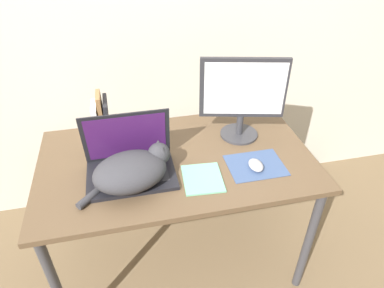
# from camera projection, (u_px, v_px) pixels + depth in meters

# --- Properties ---
(wall_back) EXTENTS (8.00, 0.05, 2.60)m
(wall_back) POSITION_uv_depth(u_px,v_px,m) (152.00, 9.00, 1.88)
(wall_back) COLOR beige
(wall_back) RESTS_ON ground_plane
(desk) EXTENTS (1.33, 0.76, 0.76)m
(desk) POSITION_uv_depth(u_px,v_px,m) (177.00, 170.00, 1.72)
(desk) COLOR brown
(desk) RESTS_ON ground_plane
(laptop) EXTENTS (0.40, 0.27, 0.28)m
(laptop) POSITION_uv_depth(u_px,v_px,m) (130.00, 163.00, 1.55)
(laptop) COLOR black
(laptop) RESTS_ON desk
(cat) EXTENTS (0.42, 0.30, 0.16)m
(cat) POSITION_uv_depth(u_px,v_px,m) (132.00, 170.00, 1.48)
(cat) COLOR #333338
(cat) RESTS_ON desk
(external_monitor) EXTENTS (0.42, 0.20, 0.43)m
(external_monitor) POSITION_uv_depth(u_px,v_px,m) (243.00, 96.00, 1.70)
(external_monitor) COLOR #333338
(external_monitor) RESTS_ON desk
(mousepad) EXTENTS (0.26, 0.21, 0.00)m
(mousepad) POSITION_uv_depth(u_px,v_px,m) (256.00, 165.00, 1.62)
(mousepad) COLOR #384C75
(mousepad) RESTS_ON desk
(computer_mouse) EXTENTS (0.07, 0.10, 0.03)m
(computer_mouse) POSITION_uv_depth(u_px,v_px,m) (256.00, 165.00, 1.60)
(computer_mouse) COLOR #99999E
(computer_mouse) RESTS_ON mousepad
(book_row) EXTENTS (0.08, 0.16, 0.24)m
(book_row) POSITION_uv_depth(u_px,v_px,m) (101.00, 117.00, 1.78)
(book_row) COLOR white
(book_row) RESTS_ON desk
(notepad) EXTENTS (0.19, 0.21, 0.01)m
(notepad) POSITION_uv_depth(u_px,v_px,m) (203.00, 178.00, 1.54)
(notepad) COLOR #6BBC93
(notepad) RESTS_ON desk
(webcam) EXTENTS (0.05, 0.05, 0.07)m
(webcam) POSITION_uv_depth(u_px,v_px,m) (141.00, 122.00, 1.86)
(webcam) COLOR #232328
(webcam) RESTS_ON desk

